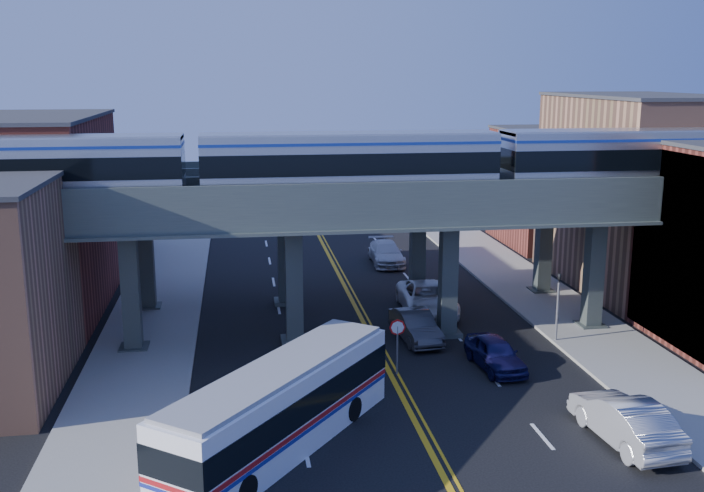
{
  "coord_description": "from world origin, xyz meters",
  "views": [
    {
      "loc": [
        -6.67,
        -30.12,
        13.53
      ],
      "look_at": [
        -0.98,
        8.41,
        4.87
      ],
      "focal_mm": 40.0,
      "sensor_mm": 36.0,
      "label": 1
    }
  ],
  "objects": [
    {
      "name": "elevated_viaduct_far",
      "position": [
        0.0,
        15.0,
        6.47
      ],
      "size": [
        52.0,
        3.6,
        7.4
      ],
      "color": "#3A4340",
      "rests_on": "ground"
    },
    {
      "name": "mural_panel",
      "position": [
        14.55,
        4.0,
        4.75
      ],
      "size": [
        0.1,
        9.5,
        9.5
      ],
      "primitive_type": "cube",
      "color": "teal",
      "rests_on": "ground"
    },
    {
      "name": "building_east_b",
      "position": [
        18.5,
        16.0,
        6.0
      ],
      "size": [
        8.0,
        14.0,
        12.0
      ],
      "primitive_type": "cube",
      "color": "#9F6B52",
      "rests_on": "ground"
    },
    {
      "name": "sidewalk_east",
      "position": [
        11.5,
        10.0,
        0.08
      ],
      "size": [
        5.0,
        70.0,
        0.16
      ],
      "primitive_type": "cube",
      "color": "gray",
      "rests_on": "ground"
    },
    {
      "name": "stop_sign",
      "position": [
        0.3,
        3.0,
        1.76
      ],
      "size": [
        0.76,
        0.09,
        2.63
      ],
      "color": "slate",
      "rests_on": "ground"
    },
    {
      "name": "sidewalk_west",
      "position": [
        -11.5,
        10.0,
        0.08
      ],
      "size": [
        5.0,
        70.0,
        0.16
      ],
      "primitive_type": "cube",
      "color": "gray",
      "rests_on": "ground"
    },
    {
      "name": "car_lane_b",
      "position": [
        2.19,
        7.42,
        0.76
      ],
      "size": [
        2.06,
        4.75,
        1.52
      ],
      "primitive_type": "imported",
      "rotation": [
        0.0,
        0.0,
        0.1
      ],
      "color": "#313133",
      "rests_on": "ground"
    },
    {
      "name": "car_lane_a",
      "position": [
        4.98,
        3.04,
        0.74
      ],
      "size": [
        2.12,
        4.48,
        1.48
      ],
      "primitive_type": "imported",
      "rotation": [
        0.0,
        0.0,
        0.09
      ],
      "color": "#13113F",
      "rests_on": "ground"
    },
    {
      "name": "building_west_c",
      "position": [
        -18.5,
        29.0,
        4.0
      ],
      "size": [
        8.0,
        10.0,
        8.0
      ],
      "primitive_type": "cube",
      "color": "#9F6B52",
      "rests_on": "ground"
    },
    {
      "name": "building_east_c",
      "position": [
        18.5,
        29.0,
        4.5
      ],
      "size": [
        8.0,
        10.0,
        9.0
      ],
      "primitive_type": "cube",
      "color": "brown",
      "rests_on": "ground"
    },
    {
      "name": "car_lane_d",
      "position": [
        3.81,
        23.97,
        0.78
      ],
      "size": [
        2.34,
        5.45,
        1.56
      ],
      "primitive_type": "imported",
      "rotation": [
        0.0,
        0.0,
        -0.03
      ],
      "color": "silver",
      "rests_on": "ground"
    },
    {
      "name": "transit_train",
      "position": [
        -1.16,
        8.0,
        9.18
      ],
      "size": [
        44.99,
        2.82,
        3.28
      ],
      "color": "black",
      "rests_on": "elevated_viaduct_near"
    },
    {
      "name": "transit_bus",
      "position": [
        -5.37,
        -3.42,
        1.56
      ],
      "size": [
        9.25,
        10.9,
        3.03
      ],
      "rotation": [
        0.0,
        0.0,
        0.91
      ],
      "color": "white",
      "rests_on": "ground"
    },
    {
      "name": "car_lane_c",
      "position": [
        3.9,
        11.89,
        0.86
      ],
      "size": [
        3.15,
        6.31,
        1.72
      ],
      "primitive_type": "imported",
      "rotation": [
        0.0,
        0.0,
        -0.05
      ],
      "color": "white",
      "rests_on": "ground"
    },
    {
      "name": "building_west_b",
      "position": [
        -18.5,
        16.0,
        5.5
      ],
      "size": [
        8.0,
        14.0,
        11.0
      ],
      "primitive_type": "cube",
      "color": "brown",
      "rests_on": "ground"
    },
    {
      "name": "ground",
      "position": [
        0.0,
        0.0,
        0.0
      ],
      "size": [
        120.0,
        120.0,
        0.0
      ],
      "primitive_type": "plane",
      "color": "black",
      "rests_on": "ground"
    },
    {
      "name": "car_parked_curb",
      "position": [
        7.34,
        -4.85,
        0.88
      ],
      "size": [
        2.32,
        5.5,
        1.77
      ],
      "primitive_type": "imported",
      "rotation": [
        0.0,
        0.0,
        3.23
      ],
      "color": "#9F9FA3",
      "rests_on": "ground"
    },
    {
      "name": "elevated_viaduct_near",
      "position": [
        0.0,
        8.0,
        6.47
      ],
      "size": [
        52.0,
        3.6,
        7.4
      ],
      "color": "#3A4340",
      "rests_on": "ground"
    },
    {
      "name": "traffic_signal",
      "position": [
        9.2,
        6.0,
        2.3
      ],
      "size": [
        0.15,
        0.18,
        4.1
      ],
      "color": "slate",
      "rests_on": "ground"
    }
  ]
}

